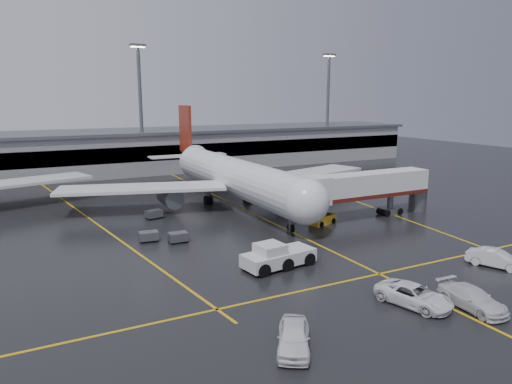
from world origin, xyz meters
TOP-DOWN VIEW (x-y plane):
  - ground at (0.00, 0.00)m, footprint 220.00×220.00m
  - apron_line_centre at (0.00, 0.00)m, footprint 0.25×90.00m
  - apron_line_stop at (0.00, -22.00)m, footprint 60.00×0.25m
  - apron_line_left at (-20.00, 10.00)m, footprint 9.99×69.35m
  - apron_line_right at (18.00, 10.00)m, footprint 7.57×69.64m
  - terminal at (0.00, 47.93)m, footprint 122.00×19.00m
  - light_mast_mid at (-5.00, 42.00)m, footprint 3.00×1.20m
  - light_mast_right at (40.00, 42.00)m, footprint 3.00×1.20m
  - main_airliner at (0.00, 9.70)m, footprint 48.80×45.60m
  - jet_bridge at (11.87, -6.00)m, footprint 19.90×3.40m
  - pushback_tractor at (-7.22, -16.37)m, footprint 7.20×3.73m
  - belt_loader at (5.30, -5.83)m, footprint 3.88×2.53m
  - service_van_a at (-2.11, -28.07)m, footprint 4.10×6.26m
  - service_van_b at (1.32, -30.45)m, footprint 2.47×5.57m
  - service_van_c at (10.70, -25.50)m, footprint 3.56×5.26m
  - service_van_d at (-13.41, -29.31)m, footprint 4.31×5.23m
  - baggage_cart_a at (-12.95, -5.01)m, footprint 2.05×1.37m
  - baggage_cart_b at (-15.69, -3.22)m, footprint 2.13×1.50m
  - baggage_cart_c at (-12.55, 6.24)m, footprint 2.24×1.71m

SIDE VIEW (x-z plane):
  - ground at x=0.00m, z-range 0.00..0.00m
  - apron_line_centre at x=0.00m, z-range 0.00..0.02m
  - apron_line_stop at x=0.00m, z-range 0.00..0.02m
  - apron_line_left at x=-20.00m, z-range 0.00..0.02m
  - apron_line_right at x=18.00m, z-range 0.00..0.02m
  - belt_loader at x=5.30m, z-range -0.58..1.70m
  - baggage_cart_a at x=-12.95m, z-range 0.07..1.19m
  - baggage_cart_b at x=-15.69m, z-range 0.07..1.19m
  - baggage_cart_c at x=-12.55m, z-range 0.07..1.19m
  - service_van_b at x=1.32m, z-range 0.00..1.59m
  - service_van_a at x=-2.11m, z-range 0.00..1.60m
  - service_van_c at x=10.70m, z-range 0.00..1.64m
  - service_van_d at x=-13.41m, z-range 0.00..1.68m
  - pushback_tractor at x=-7.22m, z-range -0.25..2.22m
  - jet_bridge at x=11.87m, z-range 0.91..6.96m
  - main_airliner at x=0.00m, z-range -2.84..11.26m
  - terminal at x=0.00m, z-range 0.02..8.62m
  - light_mast_mid at x=-5.00m, z-range 1.75..27.20m
  - light_mast_right at x=40.00m, z-range 1.75..27.20m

